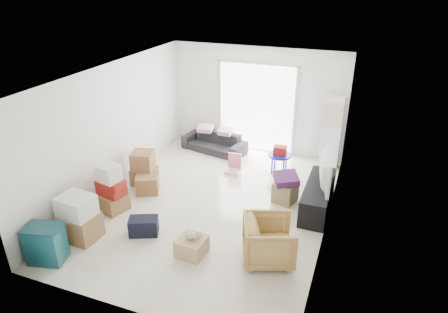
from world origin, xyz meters
TOP-DOWN VIEW (x-y plane):
  - room_shell at (0.00, 0.00)m, footprint 4.98×6.48m
  - sliding_door at (0.00, 2.98)m, footprint 2.10×0.04m
  - ac_tower at (1.95, 2.65)m, footprint 0.45×0.30m
  - tv_console at (2.00, 0.62)m, footprint 0.49×1.65m
  - television at (2.00, 0.62)m, footprint 0.87×1.27m
  - sofa at (-0.98, 2.50)m, footprint 1.77×0.83m
  - pillow_left at (-1.25, 2.55)m, footprint 0.45×0.37m
  - pillow_right at (-0.68, 2.54)m, footprint 0.38×0.32m
  - armchair at (1.49, -1.25)m, footprint 0.99×1.02m
  - storage_bins at (-1.90, -2.55)m, footprint 0.66×0.53m
  - box_stack_a at (-1.80, -1.85)m, footprint 0.66×0.56m
  - box_stack_b at (-1.80, -0.86)m, footprint 0.60×0.60m
  - box_stack_c at (-1.77, 0.28)m, footprint 0.55×0.54m
  - loose_box at (-1.53, 0.01)m, footprint 0.62×0.62m
  - duffel_bag at (-0.81, -1.36)m, footprint 0.59×0.48m
  - ottoman at (1.33, 0.66)m, footprint 0.52×0.52m
  - blanket at (1.33, 0.66)m, footprint 0.62×0.62m
  - kids_table at (0.91, 1.88)m, footprint 0.55×0.55m
  - toy_walker at (-0.09, 1.52)m, footprint 0.35×0.31m
  - wood_crate at (0.24, -1.56)m, footprint 0.49×0.49m
  - plush_bunny at (0.27, -1.55)m, footprint 0.30×0.16m

SIDE VIEW (x-z plane):
  - toy_walker at x=-0.09m, z-range -0.10..0.36m
  - wood_crate at x=0.24m, z-range 0.00..0.30m
  - duffel_bag at x=-0.81m, z-range 0.00..0.33m
  - loose_box at x=-1.53m, z-range 0.00..0.39m
  - ottoman at x=1.33m, z-range 0.00..0.42m
  - tv_console at x=2.00m, z-range 0.00..0.55m
  - storage_bins at x=-1.90m, z-range 0.00..0.66m
  - sofa at x=-0.98m, z-range 0.00..0.67m
  - plush_bunny at x=0.27m, z-range 0.30..0.45m
  - box_stack_c at x=-1.77m, z-range -0.01..0.77m
  - box_stack_a at x=-1.80m, z-range -0.02..0.83m
  - armchair at x=1.49m, z-range 0.00..0.83m
  - box_stack_b at x=-1.80m, z-range -0.07..0.93m
  - kids_table at x=0.91m, z-range 0.15..0.82m
  - blanket at x=1.33m, z-range 0.42..0.56m
  - television at x=2.00m, z-range 0.55..0.70m
  - pillow_right at x=-0.68m, z-range 0.67..0.79m
  - pillow_left at x=-1.25m, z-range 0.67..0.80m
  - ac_tower at x=1.95m, z-range 0.00..1.75m
  - sliding_door at x=0.00m, z-range 0.08..2.41m
  - room_shell at x=0.00m, z-range -0.24..2.94m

